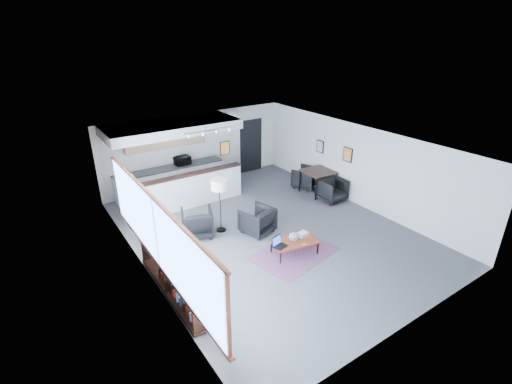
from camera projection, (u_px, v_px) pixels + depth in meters
room at (268, 190)px, 10.08m from camera, size 7.02×9.02×2.62m
window at (157, 235)px, 7.57m from camera, size 0.10×5.95×1.66m
console at (172, 281)px, 8.00m from camera, size 0.35×3.00×0.80m
kitchenette at (174, 158)px, 12.25m from camera, size 4.20×1.96×2.60m
doorway at (250, 145)px, 14.70m from camera, size 1.10×0.12×2.15m
track_light at (209, 131)px, 10.95m from camera, size 1.60×0.07×0.15m
wall_art_lower at (348, 155)px, 12.05m from camera, size 0.03×0.38×0.48m
wall_art_upper at (320, 146)px, 13.06m from camera, size 0.03×0.34×0.44m
kilim_rug at (294, 253)px, 9.56m from camera, size 2.34×1.81×0.01m
coffee_table at (295, 242)px, 9.42m from camera, size 1.24×0.82×0.38m
laptop at (279, 243)px, 9.17m from camera, size 0.39×0.35×0.24m
ceramic_pot at (294, 237)px, 9.36m from camera, size 0.24×0.24×0.24m
book_stack at (303, 234)px, 9.65m from camera, size 0.32×0.27×0.09m
coaster at (304, 244)px, 9.27m from camera, size 0.13×0.13×0.01m
armchair_left at (197, 221)px, 10.25m from camera, size 1.05×1.02×0.85m
armchair_right at (257, 219)px, 10.40m from camera, size 0.98×0.94×0.83m
floor_lamp at (219, 186)px, 10.10m from camera, size 0.59×0.59×1.58m
dining_table at (318, 173)px, 12.75m from camera, size 1.02×1.02×0.83m
dining_chair_near at (332, 191)px, 12.37m from camera, size 0.68×0.64×0.70m
dining_chair_far at (306, 178)px, 13.38m from camera, size 0.89×0.86×0.71m
microwave at (182, 160)px, 12.94m from camera, size 0.55×0.34×0.36m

